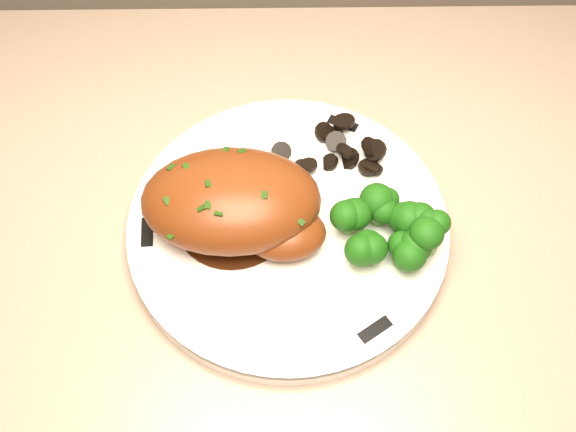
{
  "coord_description": "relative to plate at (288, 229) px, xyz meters",
  "views": [
    {
      "loc": [
        0.04,
        1.44,
        1.41
      ],
      "look_at": [
        0.04,
        1.73,
        0.95
      ],
      "focal_mm": 45.0,
      "sensor_mm": 36.0,
      "label": 1
    }
  ],
  "objects": [
    {
      "name": "plate",
      "position": [
        0.0,
        0.0,
        0.0
      ],
      "size": [
        0.31,
        0.31,
        0.02
      ],
      "primitive_type": "cylinder",
      "rotation": [
        0.0,
        0.0,
        0.35
      ],
      "color": "white",
      "rests_on": "counter"
    },
    {
      "name": "rim_accent_0",
      "position": [
        0.05,
        0.09,
        0.01
      ],
      "size": [
        0.03,
        0.02,
        0.0
      ],
      "primitive_type": "cube",
      "rotation": [
        0.0,
        0.0,
        2.69
      ],
      "color": "black",
      "rests_on": "plate"
    },
    {
      "name": "rim_accent_1",
      "position": [
        -0.11,
        -0.01,
        0.01
      ],
      "size": [
        0.01,
        0.03,
        0.0
      ],
      "primitive_type": "cube",
      "rotation": [
        0.0,
        0.0,
        4.78
      ],
      "color": "black",
      "rests_on": "plate"
    },
    {
      "name": "rim_accent_2",
      "position": [
        0.06,
        -0.09,
        0.01
      ],
      "size": [
        0.03,
        0.02,
        0.0
      ],
      "primitive_type": "cube",
      "rotation": [
        0.0,
        0.0,
        6.88
      ],
      "color": "black",
      "rests_on": "plate"
    },
    {
      "name": "gravy_pool",
      "position": [
        -0.04,
        0.0,
        0.01
      ],
      "size": [
        0.09,
        0.09,
        0.0
      ],
      "primitive_type": "cylinder",
      "color": "#3A1B0A",
      "rests_on": "plate"
    },
    {
      "name": "chicken_breast",
      "position": [
        -0.04,
        0.0,
        0.03
      ],
      "size": [
        0.13,
        0.09,
        0.05
      ],
      "rotation": [
        0.0,
        0.0,
        -0.0
      ],
      "color": "brown",
      "rests_on": "plate"
    },
    {
      "name": "mushroom_pile",
      "position": [
        0.03,
        0.07,
        0.01
      ],
      "size": [
        0.08,
        0.06,
        0.02
      ],
      "color": "black",
      "rests_on": "plate"
    },
    {
      "name": "broccoli_florets",
      "position": [
        0.07,
        -0.02,
        0.03
      ],
      "size": [
        0.08,
        0.06,
        0.03
      ],
      "rotation": [
        0.0,
        0.0,
        -0.06
      ],
      "color": "#68953F",
      "rests_on": "plate"
    }
  ]
}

